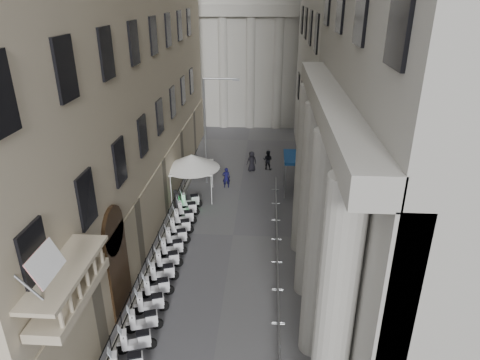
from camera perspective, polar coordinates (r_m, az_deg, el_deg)
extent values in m
cylinder|color=white|center=(31.43, -9.17, -1.43)|extent=(0.06, 0.06, 2.30)
cylinder|color=white|center=(30.93, -3.86, -1.61)|extent=(0.06, 0.06, 2.30)
cylinder|color=white|center=(34.04, -8.13, 0.67)|extent=(0.06, 0.06, 2.30)
cylinder|color=white|center=(33.57, -3.22, 0.55)|extent=(0.06, 0.06, 2.30)
cube|color=silver|center=(31.98, -6.19, 1.55)|extent=(3.14, 3.14, 0.13)
cone|color=silver|center=(31.79, -6.23, 2.43)|extent=(4.19, 4.19, 1.05)
cylinder|color=gray|center=(33.75, -4.67, 6.23)|extent=(0.16, 0.16, 8.48)
cylinder|color=gray|center=(32.57, -2.64, 13.33)|extent=(2.54, 0.16, 0.12)
cube|color=gray|center=(32.49, -0.54, 13.23)|extent=(0.53, 0.24, 0.16)
cube|color=black|center=(30.35, -8.46, -3.03)|extent=(0.52, 0.81, 1.66)
cube|color=#19E54C|center=(30.29, -8.24, -2.68)|extent=(0.26, 0.56, 0.92)
imported|color=#0E0D37|center=(34.00, -1.84, 0.32)|extent=(0.67, 0.49, 1.69)
imported|color=black|center=(37.62, 3.71, 2.70)|extent=(0.98, 0.86, 1.72)
imported|color=black|center=(37.14, 1.57, 2.50)|extent=(1.01, 0.84, 1.78)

